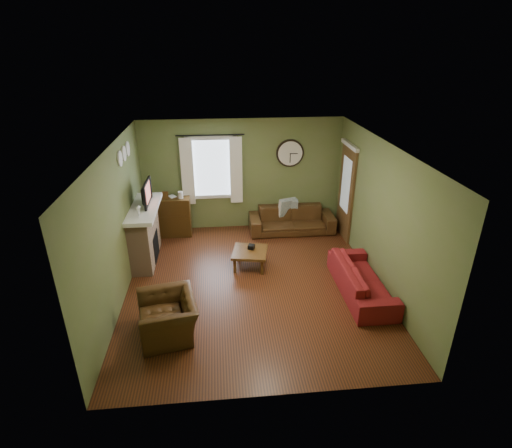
{
  "coord_description": "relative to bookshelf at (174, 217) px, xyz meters",
  "views": [
    {
      "loc": [
        -0.57,
        -6.29,
        4.15
      ],
      "look_at": [
        0.1,
        0.4,
        1.05
      ],
      "focal_mm": 28.0,
      "sensor_mm": 36.0,
      "label": 1
    }
  ],
  "objects": [
    {
      "name": "fireplace",
      "position": [
        -0.48,
        -1.09,
        0.09
      ],
      "size": [
        0.4,
        1.4,
        1.1
      ],
      "primitive_type": "cube",
      "color": "tan",
      "rests_on": "floor"
    },
    {
      "name": "pillow_left",
      "position": [
        2.73,
        0.13,
        0.09
      ],
      "size": [
        0.36,
        0.13,
        0.35
      ],
      "primitive_type": "cube",
      "rotation": [
        0.0,
        0.0,
        -0.08
      ],
      "color": "#96A5A9",
      "rests_on": "sofa_brown"
    },
    {
      "name": "wall_back",
      "position": [
        1.62,
        0.36,
        0.84
      ],
      "size": [
        4.6,
        0.0,
        2.6
      ],
      "primitive_type": "cube",
      "color": "#61713C",
      "rests_on": "ground"
    },
    {
      "name": "firebox",
      "position": [
        -0.29,
        -1.09,
        -0.16
      ],
      "size": [
        0.04,
        0.6,
        0.55
      ],
      "primitive_type": "cube",
      "color": "black",
      "rests_on": "fireplace"
    },
    {
      "name": "wine_glass_b",
      "position": [
        -0.43,
        -1.56,
        0.82
      ],
      "size": [
        0.07,
        0.07,
        0.21
      ],
      "primitive_type": null,
      "color": "white",
      "rests_on": "mantel"
    },
    {
      "name": "wall_front",
      "position": [
        1.62,
        -4.84,
        0.84
      ],
      "size": [
        4.6,
        0.0,
        2.6
      ],
      "primitive_type": "cube",
      "color": "#61713C",
      "rests_on": "ground"
    },
    {
      "name": "wall_clock",
      "position": [
        2.72,
        0.31,
        1.34
      ],
      "size": [
        0.64,
        0.06,
        0.64
      ],
      "primitive_type": null,
      "color": "white",
      "rests_on": "wall_back"
    },
    {
      "name": "sofa_red",
      "position": [
        3.53,
        -2.7,
        -0.18
      ],
      "size": [
        0.74,
        1.89,
        0.55
      ],
      "primitive_type": "imported",
      "rotation": [
        0.0,
        0.0,
        1.57
      ],
      "color": "maroon",
      "rests_on": "floor"
    },
    {
      "name": "wall_right",
      "position": [
        3.92,
        -2.24,
        0.84
      ],
      "size": [
        0.0,
        5.2,
        2.6
      ],
      "primitive_type": "cube",
      "color": "#61713C",
      "rests_on": "ground"
    },
    {
      "name": "window_pane",
      "position": [
        0.92,
        0.34,
        1.04
      ],
      "size": [
        1.0,
        0.02,
        1.3
      ],
      "primitive_type": null,
      "color": "silver",
      "rests_on": "wall_back"
    },
    {
      "name": "pillow_right",
      "position": [
        2.66,
        0.12,
        0.09
      ],
      "size": [
        0.45,
        0.26,
        0.43
      ],
      "primitive_type": "cube",
      "rotation": [
        0.0,
        0.0,
        0.33
      ],
      "color": "#96A5A9",
      "rests_on": "sofa_brown"
    },
    {
      "name": "tv_screen",
      "position": [
        -0.35,
        -0.94,
        0.95
      ],
      "size": [
        0.02,
        0.62,
        0.36
      ],
      "primitive_type": "cube",
      "color": "#994C3F",
      "rests_on": "mantel"
    },
    {
      "name": "tv",
      "position": [
        -0.43,
        -0.94,
        0.9
      ],
      "size": [
        0.08,
        0.6,
        0.35
      ],
      "primitive_type": "imported",
      "rotation": [
        0.0,
        0.0,
        1.57
      ],
      "color": "black",
      "rests_on": "mantel"
    },
    {
      "name": "mantel",
      "position": [
        -0.45,
        -1.09,
        0.68
      ],
      "size": [
        0.58,
        1.6,
        0.08
      ],
      "primitive_type": "cube",
      "color": "white",
      "rests_on": "fireplace"
    },
    {
      "name": "wall_left",
      "position": [
        -0.68,
        -2.24,
        0.84
      ],
      "size": [
        0.0,
        5.2,
        2.6
      ],
      "primitive_type": "cube",
      "color": "#61713C",
      "rests_on": "ground"
    },
    {
      "name": "curtain_rod",
      "position": [
        0.92,
        0.24,
        1.81
      ],
      "size": [
        0.03,
        0.03,
        1.5
      ],
      "primitive_type": "cylinder",
      "color": "black",
      "rests_on": "wall_back"
    },
    {
      "name": "coffee_table",
      "position": [
        1.62,
        -1.6,
        -0.28
      ],
      "size": [
        0.79,
        0.79,
        0.36
      ],
      "primitive_type": null,
      "rotation": [
        0.0,
        0.0,
        -0.2
      ],
      "color": "#503113",
      "rests_on": "floor"
    },
    {
      "name": "medallion_left",
      "position": [
        -0.66,
        -1.44,
        1.79
      ],
      "size": [
        0.28,
        0.28,
        0.03
      ],
      "primitive_type": "cylinder",
      "color": "white",
      "rests_on": "wall_left"
    },
    {
      "name": "armchair",
      "position": [
        0.2,
        -3.49,
        -0.15
      ],
      "size": [
        1.02,
        1.11,
        0.63
      ],
      "primitive_type": "imported",
      "rotation": [
        0.0,
        0.0,
        -1.37
      ],
      "color": "#412813",
      "rests_on": "floor"
    },
    {
      "name": "curtain_left",
      "position": [
        0.37,
        0.24,
        0.99
      ],
      "size": [
        0.28,
        0.04,
        1.55
      ],
      "primitive_type": "cube",
      "color": "white",
      "rests_on": "wall_back"
    },
    {
      "name": "book",
      "position": [
        -0.07,
        0.07,
        0.5
      ],
      "size": [
        0.23,
        0.25,
        0.02
      ],
      "primitive_type": "imported",
      "rotation": [
        0.0,
        0.0,
        0.57
      ],
      "color": "#503113",
      "rests_on": "bookshelf"
    },
    {
      "name": "door",
      "position": [
        3.89,
        -0.39,
        0.59
      ],
      "size": [
        0.05,
        0.9,
        2.1
      ],
      "primitive_type": "cube",
      "color": "brown",
      "rests_on": "floor"
    },
    {
      "name": "medallion_right",
      "position": [
        -0.66,
        -0.74,
        1.79
      ],
      "size": [
        0.28,
        0.28,
        0.03
      ],
      "primitive_type": "cylinder",
      "color": "white",
      "rests_on": "wall_left"
    },
    {
      "name": "sofa_brown",
      "position": [
        2.74,
        -0.04,
        -0.17
      ],
      "size": [
        1.98,
        0.77,
        0.58
      ],
      "primitive_type": "imported",
      "color": "#412813",
      "rests_on": "floor"
    },
    {
      "name": "bookshelf",
      "position": [
        0.0,
        0.0,
        0.0
      ],
      "size": [
        0.77,
        0.33,
        0.92
      ],
      "primitive_type": null,
      "color": "#39240C",
      "rests_on": "floor"
    },
    {
      "name": "floor",
      "position": [
        1.62,
        -2.24,
        -0.46
      ],
      "size": [
        4.6,
        5.2,
        0.0
      ],
      "primitive_type": "cube",
      "color": "#4B2412",
      "rests_on": "ground"
    },
    {
      "name": "medallion_mid",
      "position": [
        -0.66,
        -1.09,
        1.79
      ],
      "size": [
        0.28,
        0.28,
        0.03
      ],
      "primitive_type": "cylinder",
      "color": "white",
      "rests_on": "wall_left"
    },
    {
      "name": "ceiling",
      "position": [
        1.62,
        -2.24,
        2.14
      ],
      "size": [
        4.6,
        5.2,
        0.0
      ],
      "primitive_type": "cube",
      "color": "white",
      "rests_on": "ground"
    },
    {
      "name": "curtain_right",
      "position": [
        1.47,
        0.24,
        0.99
      ],
      "size": [
        0.28,
        0.04,
        1.55
      ],
      "primitive_type": "cube",
      "color": "white",
      "rests_on": "wall_back"
    },
    {
      "name": "wine_glass_a",
      "position": [
        -0.43,
        -1.63,
        0.82
      ],
      "size": [
        0.07,
        0.07,
        0.21
      ],
      "primitive_type": null,
      "color": "white",
      "rests_on": "mantel"
    },
    {
      "name": "tissue_box",
      "position": [
        1.65,
        -1.51,
        -0.06
      ],
      "size": [
        0.15,
        0.15,
        0.09
      ],
      "primitive_type": "cube",
      "rotation": [
        0.0,
        0.0,
        -0.41
      ],
      "color": "black",
      "rests_on": "coffee_table"
    }
  ]
}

